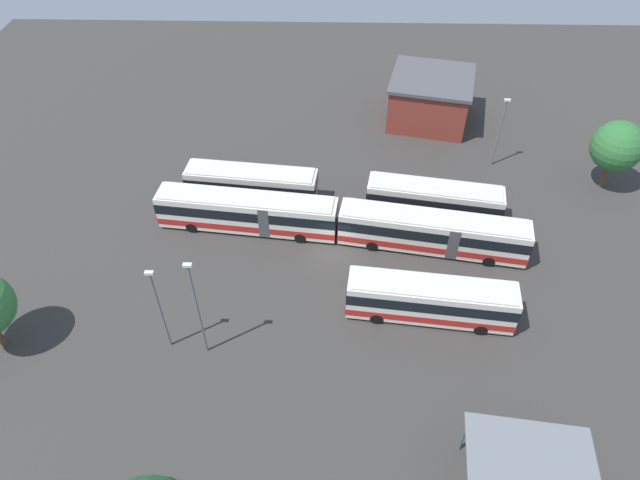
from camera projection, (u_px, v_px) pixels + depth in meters
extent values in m
plane|color=#383533|center=(334.00, 253.00, 47.51)|extent=(96.27, 96.27, 0.00)
cube|color=silver|center=(434.00, 201.00, 49.64)|extent=(12.05, 4.44, 3.08)
cube|color=beige|center=(436.00, 187.00, 48.53)|extent=(11.55, 4.16, 0.14)
cube|color=black|center=(435.00, 197.00, 49.30)|extent=(12.12, 4.49, 0.98)
cube|color=red|center=(432.00, 209.00, 50.24)|extent=(12.12, 4.49, 0.62)
cube|color=black|center=(368.00, 188.00, 50.04)|extent=(0.40, 2.07, 1.13)
cylinder|color=black|center=(390.00, 216.00, 50.23)|extent=(1.04, 0.46, 1.00)
cylinder|color=black|center=(393.00, 200.00, 51.90)|extent=(1.04, 0.46, 1.00)
cylinder|color=black|center=(473.00, 226.00, 49.24)|extent=(1.04, 0.46, 1.00)
cylinder|color=black|center=(473.00, 209.00, 50.90)|extent=(1.04, 0.46, 1.00)
cube|color=silver|center=(432.00, 232.00, 46.70)|extent=(15.80, 5.08, 3.08)
cube|color=beige|center=(435.00, 218.00, 45.59)|extent=(15.15, 4.78, 0.14)
cube|color=black|center=(433.00, 228.00, 46.36)|extent=(15.89, 5.13, 0.98)
cube|color=red|center=(431.00, 240.00, 47.29)|extent=(15.89, 5.13, 0.62)
cube|color=black|center=(340.00, 215.00, 47.36)|extent=(0.40, 2.07, 1.13)
cube|color=#47474C|center=(453.00, 235.00, 46.46)|extent=(1.32, 2.71, 2.95)
cylinder|color=black|center=(372.00, 246.00, 47.45)|extent=(1.04, 0.46, 1.00)
cylinder|color=black|center=(375.00, 227.00, 49.12)|extent=(1.04, 0.46, 1.00)
cylinder|color=black|center=(489.00, 261.00, 46.13)|extent=(1.04, 0.46, 1.00)
cylinder|color=black|center=(488.00, 242.00, 47.79)|extent=(1.04, 0.46, 1.00)
cube|color=silver|center=(431.00, 300.00, 41.36)|extent=(12.51, 3.90, 3.08)
cube|color=beige|center=(434.00, 286.00, 40.25)|extent=(12.00, 3.64, 0.14)
cube|color=black|center=(431.00, 296.00, 41.02)|extent=(12.58, 3.94, 0.98)
cube|color=red|center=(429.00, 308.00, 41.95)|extent=(12.58, 3.94, 0.62)
cube|color=black|center=(348.00, 286.00, 41.55)|extent=(0.29, 2.08, 1.13)
cylinder|color=black|center=(377.00, 318.00, 41.81)|extent=(1.03, 0.41, 1.00)
cylinder|color=black|center=(379.00, 295.00, 43.49)|extent=(1.03, 0.41, 1.00)
cylinder|color=black|center=(481.00, 329.00, 41.06)|extent=(1.03, 0.41, 1.00)
cylinder|color=black|center=(478.00, 305.00, 42.74)|extent=(1.03, 0.41, 1.00)
cube|color=silver|center=(252.00, 185.00, 51.29)|extent=(12.13, 3.81, 3.08)
cube|color=beige|center=(250.00, 171.00, 50.18)|extent=(11.63, 3.56, 0.14)
cube|color=black|center=(251.00, 181.00, 50.95)|extent=(12.19, 3.85, 0.98)
cube|color=red|center=(253.00, 193.00, 51.88)|extent=(12.19, 3.85, 0.62)
cube|color=black|center=(188.00, 175.00, 51.45)|extent=(0.28, 2.08, 1.13)
cylinder|color=black|center=(211.00, 201.00, 51.72)|extent=(1.03, 0.41, 1.00)
cylinder|color=black|center=(218.00, 186.00, 53.41)|extent=(1.03, 0.41, 1.00)
cylinder|color=black|center=(290.00, 208.00, 51.02)|extent=(1.03, 0.41, 1.00)
cylinder|color=black|center=(294.00, 192.00, 52.70)|extent=(1.03, 0.41, 1.00)
cube|color=silver|center=(247.00, 212.00, 48.55)|extent=(15.79, 4.30, 3.08)
cube|color=beige|center=(246.00, 198.00, 47.44)|extent=(15.14, 4.03, 0.14)
cube|color=black|center=(247.00, 208.00, 48.21)|extent=(15.87, 4.35, 0.98)
cube|color=red|center=(248.00, 220.00, 49.15)|extent=(15.87, 4.35, 0.62)
cube|color=black|center=(159.00, 199.00, 48.93)|extent=(0.30, 2.08, 1.13)
cube|color=#47474C|center=(267.00, 214.00, 48.38)|extent=(1.19, 2.69, 2.95)
cylinder|color=black|center=(192.00, 227.00, 49.12)|extent=(1.03, 0.41, 1.00)
cylinder|color=black|center=(200.00, 210.00, 50.80)|extent=(1.03, 0.41, 1.00)
cylinder|color=black|center=(300.00, 238.00, 48.15)|extent=(1.03, 0.41, 1.00)
cylinder|color=black|center=(305.00, 220.00, 49.83)|extent=(1.03, 0.41, 1.00)
cube|color=maroon|center=(430.00, 100.00, 61.35)|extent=(9.71, 9.67, 4.78)
cube|color=#4C4C51|center=(433.00, 78.00, 59.58)|extent=(10.29, 10.25, 0.36)
cube|color=black|center=(465.00, 115.00, 61.53)|extent=(0.45, 1.77, 2.20)
cube|color=slate|center=(532.00, 464.00, 30.37)|extent=(7.58, 5.98, 0.20)
cylinder|color=#59595B|center=(464.00, 434.00, 33.70)|extent=(0.20, 0.20, 3.72)
cylinder|color=#59595B|center=(574.00, 449.00, 33.03)|extent=(0.20, 0.20, 3.72)
cylinder|color=slate|center=(499.00, 134.00, 54.33)|extent=(0.16, 0.16, 7.07)
cube|color=silver|center=(508.00, 100.00, 51.77)|extent=(0.56, 0.28, 0.20)
cylinder|color=slate|center=(161.00, 312.00, 38.14)|extent=(0.16, 0.16, 7.44)
cube|color=silver|center=(149.00, 273.00, 35.45)|extent=(0.56, 0.28, 0.20)
cylinder|color=slate|center=(198.00, 312.00, 37.36)|extent=(0.16, 0.16, 8.67)
cube|color=silver|center=(187.00, 265.00, 34.24)|extent=(0.56, 0.28, 0.20)
cylinder|color=brown|center=(605.00, 175.00, 53.28)|extent=(0.44, 0.44, 2.61)
sphere|color=#2D6B33|center=(617.00, 146.00, 51.01)|extent=(4.68, 4.68, 4.68)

